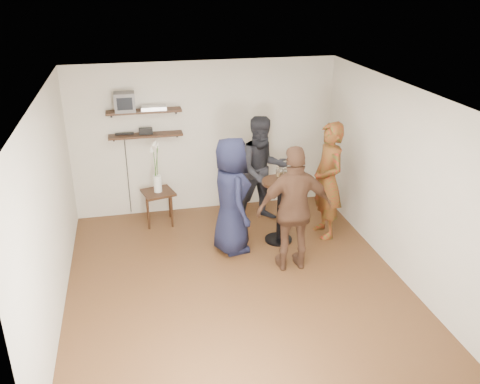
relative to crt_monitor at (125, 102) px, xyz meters
The scene contains 18 objects.
room 2.80m from the crt_monitor, 61.50° to the right, with size 4.58×5.08×2.68m.
shelf_upper 0.33m from the crt_monitor, ahead, with size 1.20×0.25×0.04m, color black.
shelf_lower 0.64m from the crt_monitor, ahead, with size 1.20×0.25×0.04m, color black.
crt_monitor is the anchor object (origin of this frame).
dvd_deck 0.46m from the crt_monitor, ahead, with size 0.40×0.24×0.06m, color silver.
radio 0.58m from the crt_monitor, ahead, with size 0.22×0.10×0.10m, color black.
power_strip 0.54m from the crt_monitor, 134.59° to the left, with size 0.30×0.05×0.03m, color black.
side_table 1.63m from the crt_monitor, 39.26° to the right, with size 0.59×0.59×0.58m.
vase_lilies 1.27m from the crt_monitor, 39.43° to the right, with size 0.19×0.19×0.92m.
drinks_table 2.92m from the crt_monitor, 31.83° to the right, with size 0.56×0.56×1.02m.
wine_glass_fl 2.69m from the crt_monitor, 33.10° to the right, with size 0.07×0.07×0.20m.
wine_glass_fr 2.79m from the crt_monitor, 31.45° to the right, with size 0.06×0.06×0.19m.
wine_glass_bl 2.67m from the crt_monitor, 30.71° to the right, with size 0.06×0.06×0.19m.
wine_glass_br 2.73m from the crt_monitor, 31.68° to the right, with size 0.06×0.06×0.19m.
person_plaid 3.43m from the crt_monitor, 23.90° to the right, with size 0.68×0.45×1.86m, color #AA1413.
person_dark 2.46m from the crt_monitor, 15.31° to the right, with size 0.88×0.68×1.81m, color black.
person_navy 2.32m from the crt_monitor, 45.87° to the right, with size 0.87×0.56×1.77m, color black.
person_brown 3.24m from the crt_monitor, 44.70° to the right, with size 1.06×0.44×1.82m, color #4C3020.
Camera 1 is at (-1.23, -5.75, 3.91)m, focal length 38.00 mm.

